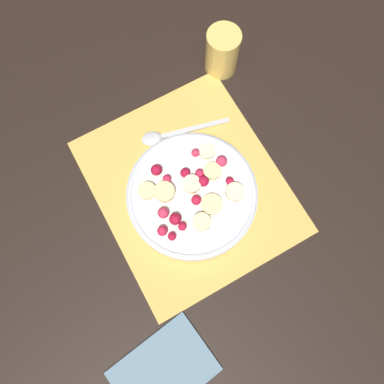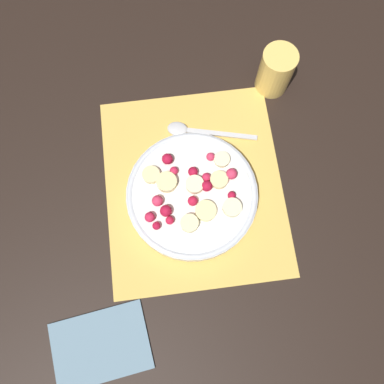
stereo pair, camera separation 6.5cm
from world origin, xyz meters
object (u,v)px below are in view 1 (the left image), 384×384
Objects in this scene: fruit_bowl at (192,195)px; drinking_glass at (222,52)px; spoon at (167,135)px; napkin at (163,371)px.

fruit_bowl is 2.47× the size of drinking_glass.
fruit_bowl is at bearing 95.91° from spoon.
spoon is 1.83× the size of drinking_glass.
napkin is (0.23, -0.18, -0.02)m from fruit_bowl.
drinking_glass reaches higher than napkin.
spoon is 0.19m from drinking_glass.
fruit_bowl is 1.35× the size of spoon.
drinking_glass is at bearing 140.44° from napkin.
napkin is (0.45, -0.37, -0.04)m from drinking_glass.
napkin is at bearing -38.22° from fruit_bowl.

